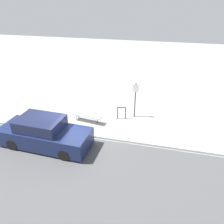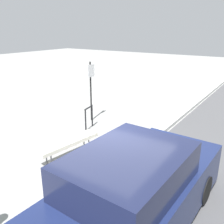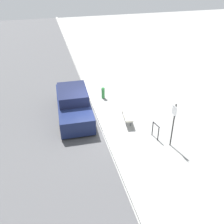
# 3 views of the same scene
# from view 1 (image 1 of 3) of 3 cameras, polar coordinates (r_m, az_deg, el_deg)

# --- Properties ---
(ground_plane) EXTENTS (60.00, 60.00, 0.00)m
(ground_plane) POSITION_cam_1_polar(r_m,az_deg,el_deg) (12.56, -9.21, -5.81)
(ground_plane) COLOR gray
(road_strip) EXTENTS (60.00, 10.00, 0.01)m
(road_strip) POSITION_cam_1_polar(r_m,az_deg,el_deg) (9.30, -22.26, -22.92)
(road_strip) COLOR #4C4C4F
(road_strip) RESTS_ON ground_plane
(curb) EXTENTS (60.00, 0.20, 0.13)m
(curb) POSITION_cam_1_polar(r_m,az_deg,el_deg) (12.53, -9.24, -5.56)
(curb) COLOR #B7B7B2
(curb) RESTS_ON ground_plane
(bench) EXTENTS (1.93, 0.67, 0.52)m
(bench) POSITION_cam_1_polar(r_m,az_deg,el_deg) (13.46, -6.58, -0.88)
(bench) COLOR #515156
(bench) RESTS_ON ground_plane
(bike_rack) EXTENTS (0.55, 0.15, 0.83)m
(bike_rack) POSITION_cam_1_polar(r_m,az_deg,el_deg) (13.69, 2.52, 0.05)
(bike_rack) COLOR black
(bike_rack) RESTS_ON ground_plane
(sign_post) EXTENTS (0.36, 0.08, 2.30)m
(sign_post) POSITION_cam_1_polar(r_m,az_deg,el_deg) (13.61, 6.10, 3.87)
(sign_post) COLOR black
(sign_post) RESTS_ON ground_plane
(fire_hydrant) EXTENTS (0.36, 0.22, 0.77)m
(fire_hydrant) POSITION_cam_1_polar(r_m,az_deg,el_deg) (14.15, -18.36, -0.91)
(fire_hydrant) COLOR #338C3F
(fire_hydrant) RESTS_ON ground_plane
(parked_car_near) EXTENTS (4.73, 1.96, 1.57)m
(parked_car_near) POSITION_cam_1_polar(r_m,az_deg,el_deg) (11.74, -17.22, -5.41)
(parked_car_near) COLOR black
(parked_car_near) RESTS_ON ground_plane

